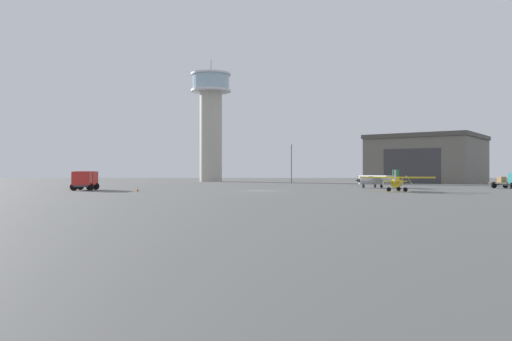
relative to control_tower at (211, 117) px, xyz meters
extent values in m
plane|color=#60605E|center=(16.66, -77.78, -18.60)|extent=(400.00, 400.00, 0.00)
cylinder|color=#B2AD9E|center=(0.00, 0.00, -5.68)|extent=(6.38, 6.38, 25.83)
cylinder|color=silver|center=(0.00, 0.00, 7.53)|extent=(11.43, 11.43, 0.60)
cylinder|color=#99B7C6|center=(0.00, 0.00, 9.92)|extent=(10.52, 10.52, 4.18)
cylinder|color=silver|center=(0.00, 0.00, 12.26)|extent=(11.43, 11.43, 0.50)
cylinder|color=#38383D|center=(0.00, 0.00, 14.51)|extent=(0.16, 0.16, 4.00)
cube|color=#6B665B|center=(56.24, -18.12, -13.26)|extent=(33.10, 33.12, 10.68)
cube|color=#4A4740|center=(56.24, -18.12, -7.42)|extent=(33.94, 33.95, 1.00)
cube|color=#38383A|center=(49.59, -28.13, -14.59)|extent=(11.03, 7.39, 8.01)
cylinder|color=gold|center=(33.91, -80.76, -17.47)|extent=(2.86, 5.85, 1.15)
cone|color=#38383D|center=(34.86, -77.80, -17.47)|extent=(1.02, 1.04, 0.80)
cube|color=#38383D|center=(34.86, -77.80, -17.47)|extent=(0.11, 0.08, 1.76)
cube|color=gold|center=(33.99, -80.49, -16.80)|extent=(9.24, 4.15, 0.19)
cylinder|color=white|center=(35.40, -80.95, -17.18)|extent=(0.89, 0.35, 1.26)
cylinder|color=white|center=(32.58, -80.04, -17.18)|extent=(0.89, 0.35, 1.26)
cube|color=#99B7C6|center=(34.25, -79.70, -17.15)|extent=(1.19, 1.25, 0.65)
cone|color=gold|center=(32.96, -83.72, -17.37)|extent=(1.22, 1.50, 0.86)
cube|color=white|center=(32.96, -83.72, -16.63)|extent=(0.42, 1.00, 1.57)
cube|color=gold|center=(32.96, -83.72, -17.24)|extent=(2.90, 1.64, 0.09)
cylinder|color=black|center=(34.59, -78.64, -18.32)|extent=(0.58, 0.32, 0.56)
cylinder|color=black|center=(34.82, -81.25, -18.32)|extent=(0.58, 0.32, 0.56)
cylinder|color=black|center=(32.88, -80.62, -18.32)|extent=(0.58, 0.32, 0.56)
cylinder|color=#B7BABF|center=(34.59, -64.46, -17.39)|extent=(6.27, 2.92, 1.23)
cone|color=#38383D|center=(31.40, -65.40, -17.39)|extent=(1.10, 1.08, 0.86)
cube|color=#38383D|center=(31.40, -65.40, -17.39)|extent=(0.08, 0.11, 1.88)
cube|color=#B7BABF|center=(34.31, -64.55, -16.68)|extent=(4.22, 9.91, 0.20)
cylinder|color=#287A42|center=(33.86, -63.03, -17.08)|extent=(0.35, 0.96, 1.34)
cylinder|color=#287A42|center=(34.76, -66.06, -17.08)|extent=(0.35, 0.96, 1.34)
cube|color=#99B7C6|center=(33.45, -64.80, -17.05)|extent=(1.32, 1.25, 0.69)
cone|color=#B7BABF|center=(37.78, -63.52, -17.29)|extent=(1.59, 1.27, 0.92)
cube|color=#287A42|center=(37.78, -63.52, -16.50)|extent=(1.08, 0.42, 1.68)
cube|color=#B7BABF|center=(37.78, -63.52, -17.14)|extent=(1.69, 3.10, 0.10)
cylinder|color=black|center=(32.31, -65.13, -18.30)|extent=(0.32, 0.62, 0.59)
cylinder|color=black|center=(34.47, -63.36, -18.30)|extent=(0.32, 0.62, 0.59)
cylinder|color=black|center=(35.09, -65.45, -18.30)|extent=(0.32, 0.62, 0.59)
cube|color=#38383D|center=(-7.81, -76.95, -17.98)|extent=(2.62, 5.75, 0.24)
cube|color=red|center=(-7.54, -78.93, -16.94)|extent=(2.55, 1.86, 1.82)
cube|color=#99B7C6|center=(-7.45, -79.64, -16.58)|extent=(2.00, 0.35, 0.91)
cube|color=red|center=(-7.94, -76.03, -16.92)|extent=(2.83, 3.98, 1.87)
cylinder|color=black|center=(-6.50, -78.73, -18.10)|extent=(1.03, 0.41, 1.00)
cylinder|color=black|center=(-8.60, -79.02, -18.10)|extent=(1.03, 0.41, 1.00)
cylinder|color=black|center=(-6.98, -75.16, -18.10)|extent=(1.03, 0.41, 1.00)
cylinder|color=black|center=(-9.09, -75.44, -18.10)|extent=(1.03, 0.41, 1.00)
cube|color=#38383D|center=(54.50, -65.92, -17.98)|extent=(3.95, 6.00, 0.24)
cube|color=brown|center=(54.16, -65.04, -17.78)|extent=(3.74, 4.43, 0.16)
cube|color=#997547|center=(54.02, -64.69, -17.25)|extent=(1.25, 1.25, 0.90)
cylinder|color=black|center=(54.95, -63.92, -18.10)|extent=(1.03, 0.62, 1.00)
cylinder|color=black|center=(52.81, -64.75, -18.10)|extent=(1.03, 0.62, 1.00)
cylinder|color=#38383D|center=(22.30, -24.34, -14.09)|extent=(0.18, 0.18, 9.00)
sphere|color=#F9E5B2|center=(22.30, -24.34, -9.37)|extent=(0.44, 0.44, 0.44)
cube|color=black|center=(0.46, -80.67, -18.58)|extent=(0.36, 0.36, 0.04)
cone|color=orange|center=(0.46, -80.67, -18.31)|extent=(0.30, 0.30, 0.50)
cylinder|color=white|center=(0.46, -80.67, -18.28)|extent=(0.21, 0.21, 0.08)
camera|label=1|loc=(18.24, -146.68, -16.30)|focal=36.00mm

